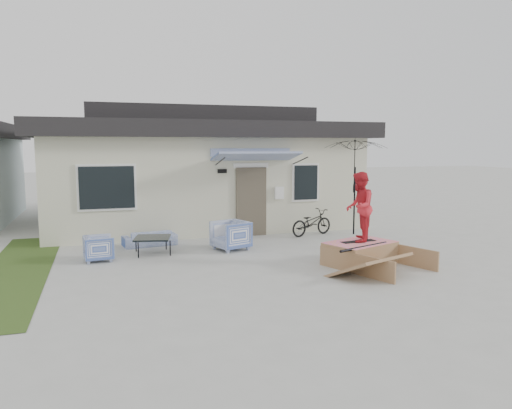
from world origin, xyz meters
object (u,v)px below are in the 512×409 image
object	(u,v)px
loveseat	(150,235)
armchair_right	(231,234)
coffee_table	(153,245)
bicycle	(312,220)
patio_umbrella	(355,178)
armchair_left	(99,247)
skater	(359,205)
skateboard	(358,241)
skate_ramp	(360,253)

from	to	relation	value
loveseat	armchair_right	xyz separation A→B (m)	(2.00, -1.21, 0.15)
coffee_table	bicycle	world-z (taller)	bicycle
patio_umbrella	armchair_left	bearing A→B (deg)	-170.44
coffee_table	patio_umbrella	bearing A→B (deg)	8.04
bicycle	skater	xyz separation A→B (m)	(-0.45, -3.65, 0.89)
skater	patio_umbrella	bearing A→B (deg)	-174.28
skateboard	skater	size ratio (longest dim) A/B	0.54
coffee_table	patio_umbrella	size ratio (longest dim) A/B	0.40
bicycle	skater	bearing A→B (deg)	155.15
patio_umbrella	skateboard	distance (m)	4.07
armchair_right	skater	distance (m)	3.57
loveseat	skate_ramp	size ratio (longest dim) A/B	0.70
coffee_table	skateboard	size ratio (longest dim) A/B	1.01
armchair_left	armchair_right	bearing A→B (deg)	-92.01
armchair_left	patio_umbrella	size ratio (longest dim) A/B	0.31
armchair_left	coffee_table	size ratio (longest dim) A/B	0.78
skateboard	bicycle	bearing A→B (deg)	76.61
armchair_right	skater	bearing A→B (deg)	26.61
loveseat	armchair_left	world-z (taller)	armchair_left
coffee_table	patio_umbrella	world-z (taller)	patio_umbrella
armchair_left	skateboard	xyz separation A→B (m)	(5.80, -2.16, 0.21)
coffee_table	armchair_left	bearing A→B (deg)	-163.40
patio_umbrella	skater	distance (m)	3.90
patio_umbrella	skateboard	world-z (taller)	patio_umbrella
skateboard	loveseat	bearing A→B (deg)	134.62
loveseat	coffee_table	bearing A→B (deg)	79.70
loveseat	armchair_left	bearing A→B (deg)	38.46
bicycle	skate_ramp	xyz separation A→B (m)	(-0.44, -3.70, -0.23)
armchair_left	armchair_right	world-z (taller)	armchair_right
patio_umbrella	skateboard	bearing A→B (deg)	-117.64
loveseat	skate_ramp	world-z (taller)	loveseat
bicycle	patio_umbrella	distance (m)	1.86
patio_umbrella	skate_ramp	bearing A→B (deg)	-117.08
skateboard	coffee_table	bearing A→B (deg)	144.02
bicycle	patio_umbrella	xyz separation A→B (m)	(1.35, -0.21, 1.26)
armchair_left	bicycle	xyz separation A→B (m)	(6.25, 1.49, 0.15)
loveseat	skateboard	world-z (taller)	skateboard
skate_ramp	skateboard	world-z (taller)	skateboard
armchair_right	skateboard	world-z (taller)	armchair_right
armchair_left	skate_ramp	distance (m)	6.22
loveseat	skateboard	bearing A→B (deg)	132.03
armchair_right	bicycle	xyz separation A→B (m)	(2.91, 1.24, 0.06)
skater	coffee_table	bearing A→B (deg)	-86.32
patio_umbrella	skater	bearing A→B (deg)	-117.64
patio_umbrella	skateboard	xyz separation A→B (m)	(-1.80, -3.44, -1.20)
skate_ramp	loveseat	bearing A→B (deg)	120.34
bicycle	loveseat	bearing A→B (deg)	72.58
patio_umbrella	skater	xyz separation A→B (m)	(-1.80, -3.44, -0.37)
armchair_left	patio_umbrella	world-z (taller)	patio_umbrella
patio_umbrella	skater	size ratio (longest dim) A/B	1.36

